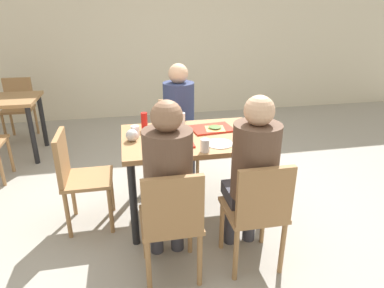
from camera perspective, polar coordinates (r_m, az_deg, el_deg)
The scene contains 24 objects.
ground_plane at distance 3.20m, azimuth -0.00°, elevation -11.57°, with size 10.00×10.00×0.02m, color #9E998E.
back_wall at distance 5.84m, azimuth -6.56°, elevation 18.42°, with size 10.00×0.10×2.80m, color beige.
main_table at distance 2.88m, azimuth -0.00°, elevation -0.43°, with size 1.18×0.83×0.76m.
chair_near_left at distance 2.22m, azimuth -3.50°, elevation -12.63°, with size 0.40×0.40×0.85m.
chair_near_right at distance 2.36m, azimuth 11.16°, elevation -10.79°, with size 0.40×0.40×0.85m.
chair_far_side at distance 3.67m, azimuth -2.47°, elevation 1.96°, with size 0.40×0.40×0.85m.
chair_left_end at distance 2.93m, azimuth -19.10°, elevation -4.73°, with size 0.40×0.40×0.85m.
person_in_red at distance 2.21m, azimuth -4.16°, elevation -5.33°, with size 0.32×0.42×1.26m.
person_in_brown_jacket at distance 2.35m, azimuth 10.33°, elevation -3.94°, with size 0.32×0.42×1.26m.
person_far_side at distance 3.46m, azimuth -2.16°, elevation 5.01°, with size 0.32×0.42×1.26m.
tray_red_near at distance 2.68m, azimuth -3.73°, elevation 0.19°, with size 0.36×0.26×0.02m, color red.
tray_red_far at distance 3.00m, azimuth 3.41°, elevation 2.65°, with size 0.36×0.26×0.02m, color red.
paper_plate_center at distance 3.03m, azimuth -4.15°, elevation 2.74°, with size 0.22×0.22×0.01m, color white.
paper_plate_near_edge at distance 2.68m, azimuth 4.69°, elevation 0.07°, with size 0.22×0.22×0.01m, color white.
pizza_slice_a at distance 2.65m, azimuth -3.47°, elevation 0.34°, with size 0.26×0.16×0.02m.
pizza_slice_b at distance 2.97m, azimuth 3.93°, elevation 2.82°, with size 0.23×0.23×0.02m.
plastic_cup_a at distance 3.15m, azimuth -1.80°, elevation 4.45°, with size 0.07×0.07×0.10m, color white.
plastic_cup_b at distance 2.51m, azimuth 2.25°, elevation -0.25°, with size 0.07×0.07×0.10m, color white.
plastic_cup_c at distance 2.84m, azimuth -9.67°, elevation 2.11°, with size 0.07×0.07×0.10m, color white.
soda_can at distance 2.98m, azimuth 9.47°, elevation 3.31°, with size 0.07×0.07×0.12m, color #B7BCC6.
condiment_bottle at distance 2.99m, azimuth -8.14°, elevation 3.83°, with size 0.06×0.06×0.16m, color red.
foil_bundle at distance 2.76m, azimuth -10.21°, elevation 1.48°, with size 0.10×0.10×0.10m, color silver.
background_table at distance 4.71m, azimuth -29.93°, elevation 5.20°, with size 0.90×0.70×0.76m.
background_chair_far at distance 5.42m, azimuth -27.48°, elevation 6.14°, with size 0.40×0.40×0.85m.
Camera 1 is at (-0.53, -2.61, 1.76)m, focal length 31.24 mm.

